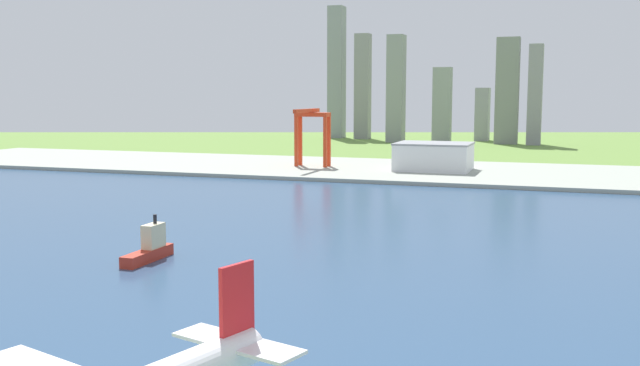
# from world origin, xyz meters

# --- Properties ---
(ground_plane) EXTENTS (2400.00, 2400.00, 0.00)m
(ground_plane) POSITION_xyz_m (0.00, 300.00, 0.00)
(ground_plane) COLOR olive
(water_bay) EXTENTS (840.00, 360.00, 0.15)m
(water_bay) POSITION_xyz_m (0.00, 240.00, 0.07)
(water_bay) COLOR #2D4C70
(water_bay) RESTS_ON ground
(industrial_pier) EXTENTS (840.00, 140.00, 2.50)m
(industrial_pier) POSITION_xyz_m (0.00, 490.00, 1.25)
(industrial_pier) COLOR #9EA496
(industrial_pier) RESTS_ON ground
(tugboat_small) EXTENTS (4.75, 23.36, 13.96)m
(tugboat_small) POSITION_xyz_m (-56.63, 209.40, 4.16)
(tugboat_small) COLOR #B22D1E
(tugboat_small) RESTS_ON water_bay
(port_crane_red) EXTENTS (23.45, 45.46, 39.86)m
(port_crane_red) POSITION_xyz_m (-100.94, 482.96, 31.20)
(port_crane_red) COLOR red
(port_crane_red) RESTS_ON industrial_pier
(warehouse_main) EXTENTS (48.59, 38.64, 18.09)m
(warehouse_main) POSITION_xyz_m (-16.99, 486.57, 11.57)
(warehouse_main) COLOR white
(warehouse_main) RESTS_ON industrial_pier
(distant_skyline) EXTENTS (247.64, 77.92, 156.25)m
(distant_skyline) POSITION_xyz_m (-91.55, 818.81, 57.78)
(distant_skyline) COLOR gray
(distant_skyline) RESTS_ON ground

